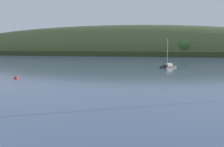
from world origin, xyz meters
TOP-DOWN VIEW (x-y plane):
  - far_shoreline_hill at (-59.02, 218.28)m, footprint 530.45×135.48m
  - sailboat_midwater_white at (8.57, 61.34)m, footprint 4.61×6.14m
  - mooring_buoy_foreground at (-15.45, 28.55)m, footprint 0.79×0.79m

SIDE VIEW (x-z plane):
  - mooring_buoy_foreground at x=-15.45m, z-range -0.43..0.44m
  - far_shoreline_hill at x=-59.02m, z-range -26.93..27.19m
  - sailboat_midwater_white at x=8.57m, z-range -4.35..4.63m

